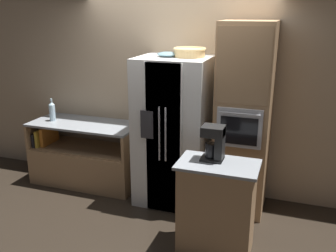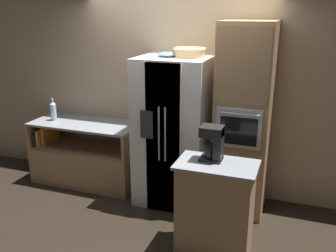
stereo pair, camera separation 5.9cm
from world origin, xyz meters
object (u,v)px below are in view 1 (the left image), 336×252
fruit_bowl (167,54)px  bottle_tall (52,111)px  wicker_basket (190,52)px  refrigerator (174,131)px  coffee_maker (215,142)px  wall_oven (244,120)px

fruit_bowl → bottle_tall: bearing=179.2°
bottle_tall → wicker_basket: bearing=0.9°
refrigerator → bottle_tall: bearing=179.4°
wicker_basket → bottle_tall: (-1.97, -0.03, -0.88)m
wicker_basket → bottle_tall: wicker_basket is taller
fruit_bowl → bottle_tall: (-1.71, 0.02, -0.85)m
refrigerator → bottle_tall: refrigerator is taller
bottle_tall → coffee_maker: 2.63m
coffee_maker → wall_oven: bearing=80.8°
wall_oven → bottle_tall: size_ratio=7.14×
wicker_basket → bottle_tall: 2.15m
wicker_basket → fruit_bowl: wicker_basket is taller
wicker_basket → coffee_maker: size_ratio=1.10×
wall_oven → wicker_basket: 1.02m
bottle_tall → coffee_maker: bearing=-18.8°
refrigerator → wall_oven: bearing=4.5°
wall_oven → bottle_tall: 2.64m
refrigerator → coffee_maker: 1.11m
wall_oven → coffee_maker: (-0.14, -0.89, 0.02)m
wicker_basket → fruit_bowl: (-0.25, -0.05, -0.03)m
fruit_bowl → coffee_maker: size_ratio=0.71×
fruit_bowl → refrigerator: bearing=2.0°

